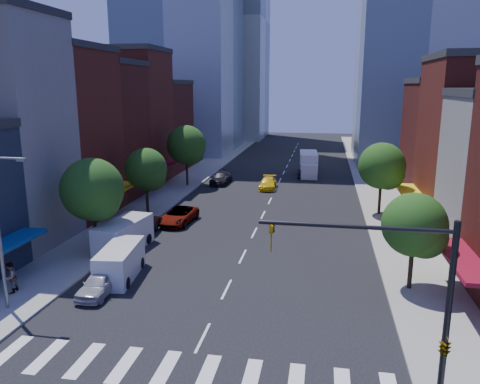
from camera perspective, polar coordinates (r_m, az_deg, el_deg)
The scene contains 28 objects.
ground at distance 25.46m, azimuth -4.55°, elevation -17.28°, with size 220.00×220.00×0.00m, color black.
sidewalk_left at distance 65.17m, azimuth -6.28°, elevation 1.53°, with size 5.00×120.00×0.15m, color gray.
sidewalk_right at distance 62.91m, azimuth 16.13°, elevation 0.68°, with size 5.00×120.00×0.15m, color gray.
crosswalk at distance 23.01m, azimuth -6.58°, elevation -20.92°, with size 19.00×3.00×0.01m, color silver.
bldg_left_2 at distance 49.84m, azimuth -22.50°, elevation 6.38°, with size 12.00×9.00×16.00m, color maroon.
bldg_left_3 at distance 57.19m, azimuth -17.89°, elevation 6.94°, with size 12.00×8.00×15.00m, color #4E1713.
bldg_left_4 at distance 64.72m, azimuth -14.42°, elevation 8.66°, with size 12.00×9.00×17.00m, color maroon.
bldg_left_5 at distance 73.59m, azimuth -11.26°, elevation 7.70°, with size 12.00×10.00×13.00m, color #4E1713.
bldg_right_3 at distance 57.65m, azimuth 25.57°, elevation 5.35°, with size 12.00×10.00×13.00m, color #4E1713.
tower_far_w at distance 119.64m, azimuth -1.41°, elevation 20.14°, with size 18.00×18.00×56.00m, color #9EA5AD.
traffic_signal at distance 19.28m, azimuth 22.23°, elevation -14.67°, with size 7.24×2.24×8.00m.
streetlight at distance 29.34m, azimuth -27.16°, elevation -3.39°, with size 2.25×0.25×9.00m.
tree_left_near at distance 37.30m, azimuth -17.40°, elevation 0.02°, with size 4.80×4.80×7.30m.
tree_left_mid at distance 47.18m, azimuth -11.26°, elevation 2.53°, with size 4.20×4.20×6.65m.
tree_left_far at distance 60.17m, azimuth -6.44°, elevation 5.53°, with size 5.00×5.00×7.75m.
tree_right_near at distance 30.97m, azimuth 20.75°, elevation -4.09°, with size 4.00×4.00×6.20m.
tree_right_far at distance 48.19m, azimuth 17.09°, elevation 2.83°, with size 4.60×4.60×7.20m.
parked_car_front at distance 31.02m, azimuth -16.77°, elevation -10.61°, with size 1.67×4.14×1.41m, color #B0B0B5.
parked_car_second at distance 41.50m, azimuth -11.91°, elevation -4.20°, with size 1.70×4.87×1.60m, color black.
parked_car_third at distance 44.69m, azimuth -7.48°, elevation -2.87°, with size 2.49×5.41×1.50m, color #999999.
parked_car_rear at distance 62.21m, azimuth -2.31°, elevation 1.70°, with size 2.15×5.29×1.54m, color black.
cargo_van_near at distance 32.90m, azimuth -14.49°, elevation -8.37°, with size 2.66×5.37×2.20m.
cargo_van_far at distance 38.05m, azimuth -14.10°, elevation -5.24°, with size 2.96×5.96×2.44m.
taxi at distance 59.25m, azimuth 3.43°, elevation 1.07°, with size 1.98×4.88×1.42m, color yellow.
traffic_car_oncoming at distance 67.12m, azimuth 7.66°, elevation 2.31°, with size 1.37×3.92×1.29m, color black.
traffic_car_far at distance 77.38m, azimuth 8.75°, elevation 3.78°, with size 1.89×4.69×1.60m, color #999999.
box_truck at distance 68.75m, azimuth 8.35°, elevation 3.31°, with size 2.96×8.31×3.29m.
pedestrian_far at distance 32.73m, azimuth -26.21°, elevation -9.35°, with size 0.96×0.75×1.98m, color #999999.
Camera 1 is at (5.80, -21.25, 12.75)m, focal length 35.00 mm.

